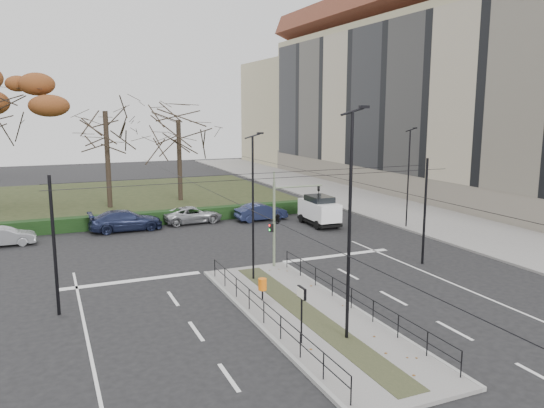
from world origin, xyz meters
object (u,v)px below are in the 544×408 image
Objects in this scene: traffic_light at (279,217)px; parked_car_second at (4,237)px; streetlamp_median_near at (350,224)px; streetlamp_median_far at (253,206)px; white_van at (319,210)px; parked_car_fourth at (193,215)px; parked_car_third at (126,220)px; bare_tree_near at (105,118)px; litter_bin at (262,285)px; info_panel at (302,299)px; parked_car_fifth at (261,212)px; bare_tree_center at (178,126)px; streetlamp_sidewalk at (408,177)px.

traffic_light is 18.33m from parked_car_second.
streetlamp_median_near reaches higher than streetlamp_median_far.
streetlamp_median_far is 1.98× the size of parked_car_second.
streetlamp_median_near is 2.07× the size of white_van.
traffic_light is at bearing 81.26° from streetlamp_median_near.
streetlamp_median_near is at bearing -147.31° from parked_car_second.
parked_car_fourth is at bearing 95.20° from traffic_light.
traffic_light is 1.26× the size of parked_car_second.
bare_tree_near is (0.01, 9.73, 7.16)m from parked_car_third.
white_van is at bearing -120.97° from parked_car_fourth.
streetlamp_median_near reaches higher than parked_car_fourth.
litter_bin is 0.46× the size of info_panel.
parked_car_third is 1.26× the size of parked_car_fifth.
streetlamp_median_near is at bearing 164.87° from parked_car_fifth.
parked_car_fourth is at bearing -82.75° from parked_car_third.
parked_car_second is (-10.91, 20.76, -1.21)m from info_panel.
bare_tree_center reaches higher than parked_car_fifth.
litter_bin is 19.60m from parked_car_second.
litter_bin is 6.39m from streetlamp_median_near.
bare_tree_center reaches higher than white_van.
bare_tree_near is (-5.14, 9.00, 7.28)m from parked_car_fourth.
parked_car_fifth is (3.96, 12.27, -2.19)m from traffic_light.
streetlamp_sidewalk is 1.76× the size of parked_car_fifth.
streetlamp_median_far is 1.78× the size of white_van.
traffic_light is at bearing -129.51° from white_van.
litter_bin is 16.94m from white_van.
bare_tree_center is (0.30, 23.74, 4.28)m from traffic_light.
parked_car_fourth is (12.96, 2.12, 0.02)m from parked_car_second.
parked_car_third is at bearing 86.03° from parked_car_fifth.
bare_tree_center is 2.46× the size of parked_car_fifth.
streetlamp_median_far is 16.46m from streetlamp_sidewalk.
info_panel is at bearing 172.11° from parked_car_fourth.
bare_tree_center is (14.48, 12.36, 6.54)m from parked_car_second.
streetlamp_sidewalk reaches higher than parked_car_fifth.
info_panel is at bearing -172.79° from parked_car_third.
bare_tree_near is (-19.11, 17.11, 4.09)m from streetlamp_sidewalk.
parked_car_fourth is at bearing 89.37° from streetlamp_median_near.
traffic_light is 9.99m from info_panel.
traffic_light is 13.08m from parked_car_fifth.
streetlamp_median_far is at bearing -164.33° from parked_car_third.
parked_car_second is at bearing 117.72° from info_panel.
streetlamp_median_near is at bearing -93.05° from bare_tree_center.
parked_car_third is at bearing 101.46° from litter_bin.
streetlamp_median_far is at bearing -154.63° from streetlamp_sidewalk.
streetlamp_median_near is at bearing -74.76° from litter_bin.
streetlamp_median_near is 2.31× the size of parked_car_second.
parked_car_third is 10.36m from parked_car_fifth.
streetlamp_sidewalk is 0.65× the size of bare_tree_near.
white_van reaches higher than litter_bin.
info_panel is 8.08m from streetlamp_median_far.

